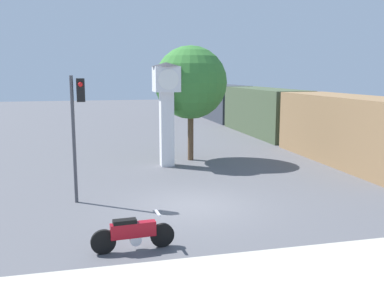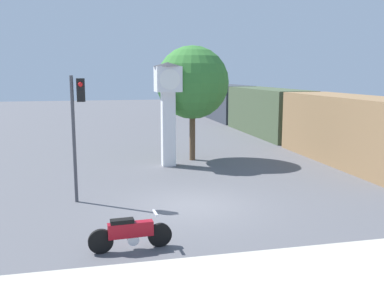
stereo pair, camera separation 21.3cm
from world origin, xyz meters
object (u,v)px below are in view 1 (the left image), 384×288
(motorcycle, at_px, (133,233))
(traffic_light, at_px, (77,117))
(street_tree, at_px, (191,83))
(clock_tower, at_px, (166,98))
(freight_train, at_px, (264,111))

(motorcycle, bearing_deg, traffic_light, 102.69)
(motorcycle, relative_size, traffic_light, 0.49)
(street_tree, bearing_deg, clock_tower, -142.93)
(clock_tower, xyz_separation_m, freight_train, (9.11, 9.42, -1.65))
(freight_train, distance_m, street_tree, 11.54)
(clock_tower, bearing_deg, freight_train, 45.96)
(motorcycle, height_order, freight_train, freight_train)
(freight_train, bearing_deg, traffic_light, -131.92)
(motorcycle, relative_size, freight_train, 0.07)
(freight_train, xyz_separation_m, traffic_light, (-13.19, -14.69, 1.35))
(freight_train, relative_size, street_tree, 5.44)
(clock_tower, distance_m, traffic_light, 6.67)
(motorcycle, xyz_separation_m, freight_train, (11.80, 19.35, 1.24))
(traffic_light, bearing_deg, clock_tower, 52.25)
(motorcycle, height_order, street_tree, street_tree)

